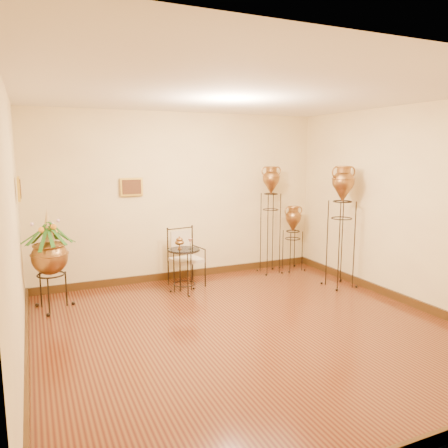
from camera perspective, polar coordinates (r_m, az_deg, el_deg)
name	(u,v)px	position (r m, az deg, el deg)	size (l,w,h in m)	color
ground	(249,330)	(5.50, 3.24, -13.60)	(5.00, 5.00, 0.00)	brown
room_shell	(249,188)	(5.09, 3.32, 4.70)	(5.02, 5.02, 2.81)	#F8E5A0
amphora_tall	(271,219)	(7.78, 6.09, 0.70)	(0.48, 0.48, 1.93)	black
amphora_mid	(341,226)	(7.17, 15.07, -0.23)	(0.46, 0.46, 1.96)	black
amphora_short	(293,238)	(8.09, 8.97, -1.80)	(0.47, 0.47, 1.20)	black
planter_urn	(49,253)	(6.38, -21.84, -3.52)	(0.91, 0.91, 1.43)	black
armchair	(186,258)	(7.08, -4.93, -4.39)	(0.59, 0.57, 0.93)	black
side_table	(184,270)	(6.76, -5.22, -6.01)	(0.58, 0.58, 0.87)	black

